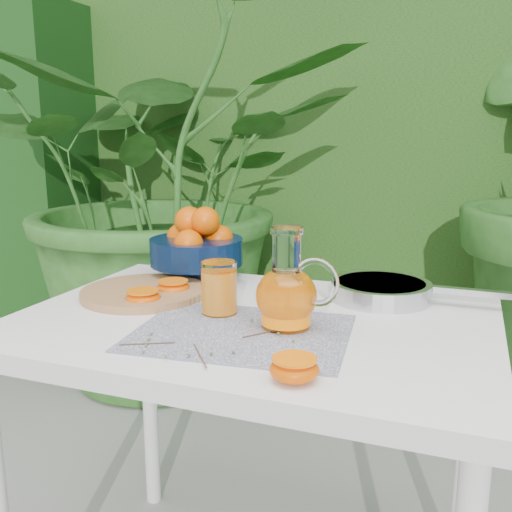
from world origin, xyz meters
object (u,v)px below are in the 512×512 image
at_px(cutting_board, 144,292).
at_px(saute_pan, 382,290).
at_px(fruit_bowl, 197,245).
at_px(juice_pitcher, 287,293).
at_px(white_table, 253,353).

height_order(cutting_board, saute_pan, saute_pan).
distance_m(fruit_bowl, saute_pan, 0.50).
bearing_deg(cutting_board, saute_pan, 17.90).
xyz_separation_m(cutting_board, juice_pitcher, (0.39, -0.10, 0.06)).
relative_size(cutting_board, fruit_bowl, 1.07).
xyz_separation_m(white_table, cutting_board, (-0.30, 0.06, 0.09)).
height_order(fruit_bowl, juice_pitcher, juice_pitcher).
distance_m(cutting_board, saute_pan, 0.57).
distance_m(white_table, saute_pan, 0.35).
xyz_separation_m(cutting_board, saute_pan, (0.54, 0.17, 0.01)).
relative_size(juice_pitcher, saute_pan, 0.49).
relative_size(fruit_bowl, saute_pan, 0.68).
bearing_deg(juice_pitcher, cutting_board, 165.80).
bearing_deg(cutting_board, fruit_bowl, 78.48).
bearing_deg(juice_pitcher, white_table, 155.18).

